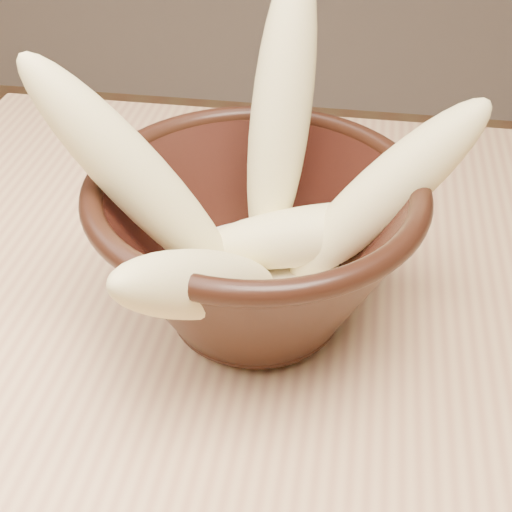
% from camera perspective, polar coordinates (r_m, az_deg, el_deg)
% --- Properties ---
extents(bowl, '(0.23, 0.23, 0.13)m').
position_cam_1_polar(bowl, '(0.50, -0.00, 0.98)').
color(bowl, black).
rests_on(bowl, table).
extents(milk_puddle, '(0.13, 0.13, 0.02)m').
position_cam_1_polar(milk_puddle, '(0.52, -0.00, -1.78)').
color(milk_puddle, '#F7EAC7').
rests_on(milk_puddle, bowl).
extents(banana_upright, '(0.06, 0.13, 0.21)m').
position_cam_1_polar(banana_upright, '(0.52, 2.03, 11.45)').
color(banana_upright, '#EBE08A').
rests_on(banana_upright, bowl).
extents(banana_left, '(0.16, 0.05, 0.19)m').
position_cam_1_polar(banana_left, '(0.47, -9.48, 6.08)').
color(banana_left, '#EBE08A').
rests_on(banana_left, bowl).
extents(banana_right, '(0.16, 0.09, 0.16)m').
position_cam_1_polar(banana_right, '(0.49, 10.28, 4.96)').
color(banana_right, '#EBE08A').
rests_on(banana_right, bowl).
extents(banana_across, '(0.18, 0.09, 0.05)m').
position_cam_1_polar(banana_across, '(0.51, 4.28, 1.66)').
color(banana_across, '#EBE08A').
rests_on(banana_across, bowl).
extents(banana_front, '(0.11, 0.17, 0.13)m').
position_cam_1_polar(banana_front, '(0.43, -4.28, -2.28)').
color(banana_front, '#EBE08A').
rests_on(banana_front, bowl).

